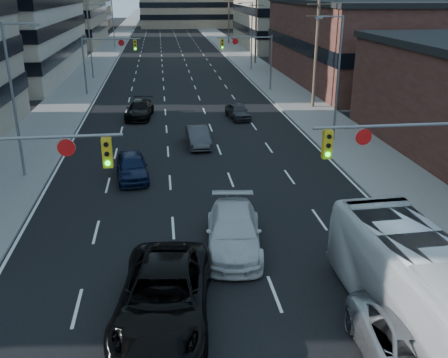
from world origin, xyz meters
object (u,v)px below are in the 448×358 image
black_pickup (164,296)px  white_van (234,231)px  silver_suv (416,355)px  transit_bus (448,316)px  sedan_blue (132,166)px

black_pickup → white_van: size_ratio=1.16×
silver_suv → transit_bus: 1.51m
sedan_blue → black_pickup: bearing=-89.1°
transit_bus → sedan_blue: (-10.02, 17.19, -0.92)m
sedan_blue → white_van: bearing=-69.0°
transit_bus → sedan_blue: 19.92m
black_pickup → transit_bus: transit_bus is taller
silver_suv → sedan_blue: (-8.89, 17.71, -0.07)m
black_pickup → sedan_blue: 14.09m
black_pickup → white_van: bearing=63.4°
silver_suv → sedan_blue: silver_suv is taller
white_van → silver_suv: white_van is taller
white_van → sedan_blue: size_ratio=1.29×
white_van → silver_suv: size_ratio=0.96×
transit_bus → sedan_blue: transit_bus is taller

